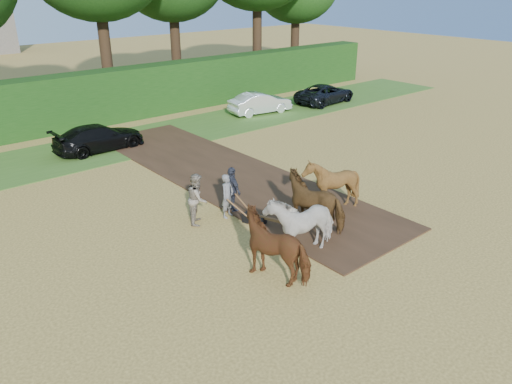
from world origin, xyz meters
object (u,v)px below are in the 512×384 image
(spectator_near, at_px, (197,199))
(spectator_far, at_px, (232,190))
(plough_team, at_px, (306,210))
(parked_cars, at_px, (118,134))

(spectator_near, xyz_separation_m, spectator_far, (1.44, -0.06, -0.04))
(spectator_near, relative_size, spectator_far, 1.05)
(spectator_near, distance_m, plough_team, 3.78)
(spectator_far, distance_m, plough_team, 3.14)
(spectator_near, height_order, plough_team, plough_team)
(parked_cars, bearing_deg, plough_team, -88.15)
(parked_cars, bearing_deg, spectator_far, -91.57)
(spectator_far, bearing_deg, parked_cars, 2.07)
(plough_team, bearing_deg, parked_cars, 91.85)
(spectator_near, xyz_separation_m, parked_cars, (1.70, 9.68, -0.24))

